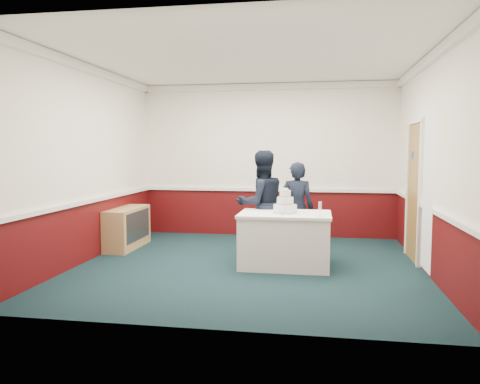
% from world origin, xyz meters
% --- Properties ---
extents(ground, '(5.00, 5.00, 0.00)m').
position_xyz_m(ground, '(0.00, 0.00, 0.00)').
color(ground, '#11282A').
rests_on(ground, ground).
extents(room_shell, '(5.00, 5.00, 3.00)m').
position_xyz_m(room_shell, '(0.08, 0.61, 1.97)').
color(room_shell, white).
rests_on(room_shell, ground).
extents(sideboard, '(0.41, 1.20, 0.70)m').
position_xyz_m(sideboard, '(-2.28, 0.92, 0.35)').
color(sideboard, '#A77C51').
rests_on(sideboard, ground).
extents(cake_table, '(1.32, 0.92, 0.79)m').
position_xyz_m(cake_table, '(0.52, 0.06, 0.40)').
color(cake_table, white).
rests_on(cake_table, ground).
extents(wedding_cake, '(0.35, 0.35, 0.36)m').
position_xyz_m(wedding_cake, '(0.52, 0.06, 0.90)').
color(wedding_cake, white).
rests_on(wedding_cake, cake_table).
extents(cake_knife, '(0.06, 0.22, 0.00)m').
position_xyz_m(cake_knife, '(0.49, -0.14, 0.79)').
color(cake_knife, silver).
rests_on(cake_knife, cake_table).
extents(champagne_flute, '(0.05, 0.05, 0.21)m').
position_xyz_m(champagne_flute, '(1.02, -0.22, 0.93)').
color(champagne_flute, silver).
rests_on(champagne_flute, cake_table).
extents(person_man, '(1.04, 0.97, 1.70)m').
position_xyz_m(person_man, '(0.11, 0.63, 0.85)').
color(person_man, black).
rests_on(person_man, ground).
extents(person_woman, '(0.58, 0.40, 1.52)m').
position_xyz_m(person_woman, '(0.66, 0.90, 0.76)').
color(person_woman, black).
rests_on(person_woman, ground).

